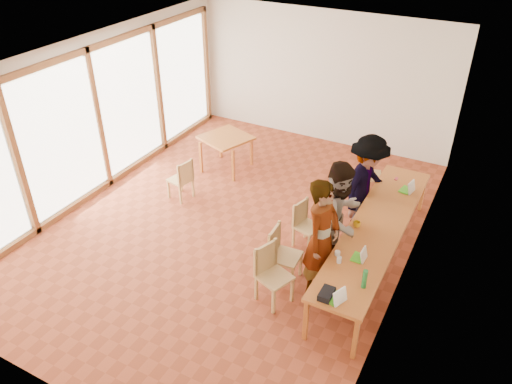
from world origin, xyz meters
TOP-DOWN VIEW (x-y plane):
  - ground at (0.00, 0.00)m, footprint 8.00×8.00m
  - wall_back at (0.00, 4.00)m, footprint 6.00×0.10m
  - wall_front at (0.00, -4.00)m, footprint 6.00×0.10m
  - wall_right at (3.00, 0.00)m, footprint 0.10×8.00m
  - window_wall at (-2.96, 0.00)m, footprint 0.10×8.00m
  - ceiling at (0.00, 0.00)m, footprint 6.00×8.00m
  - communal_table at (2.50, 0.08)m, footprint 0.80×4.00m
  - side_table at (-1.18, 1.70)m, footprint 0.90×0.90m
  - chair_near at (1.38, -1.36)m, footprint 0.56×0.56m
  - chair_mid at (1.32, -0.91)m, footprint 0.45×0.45m
  - chair_far at (1.30, 0.05)m, footprint 0.47×0.47m
  - chair_empty at (1.71, 2.04)m, footprint 0.54×0.54m
  - chair_spare at (-1.28, 0.27)m, footprint 0.46×0.46m
  - person_near at (1.95, -0.87)m, footprint 0.54×0.74m
  - person_mid at (1.99, -0.24)m, footprint 0.93×1.07m
  - person_far at (2.04, 0.93)m, footprint 0.85×1.26m
  - laptop_near at (2.51, -1.73)m, footprint 0.28×0.29m
  - laptop_mid at (2.52, -0.80)m, footprint 0.19×0.23m
  - laptop_far at (2.68, 1.32)m, footprint 0.25×0.27m
  - yellow_mug at (2.22, -0.08)m, footprint 0.12×0.12m
  - green_bottle at (2.73, -1.34)m, footprint 0.07×0.07m
  - clear_glass at (2.28, -1.01)m, footprint 0.07×0.07m
  - condiment_cup at (2.20, -0.87)m, footprint 0.08×0.08m
  - pink_phone at (2.39, 1.64)m, footprint 0.05×0.10m
  - black_pouch at (2.37, -1.73)m, footprint 0.16×0.26m

SIDE VIEW (x-z plane):
  - ground at x=0.00m, z-range 0.00..0.00m
  - chair_far at x=1.30m, z-range 0.28..0.72m
  - chair_spare at x=-1.28m, z-range 0.29..0.73m
  - chair_mid at x=1.32m, z-range 0.32..0.81m
  - chair_near at x=1.38m, z-range 0.32..0.81m
  - chair_empty at x=1.71m, z-range 0.33..0.83m
  - side_table at x=-1.18m, z-range 0.29..1.04m
  - communal_table at x=2.50m, z-range 0.33..1.08m
  - pink_phone at x=2.39m, z-range 0.75..0.76m
  - condiment_cup at x=2.20m, z-range 0.75..0.81m
  - yellow_mug at x=2.22m, z-range 0.75..0.84m
  - clear_glass at x=2.28m, z-range 0.75..0.84m
  - black_pouch at x=2.37m, z-range 0.75..0.84m
  - laptop_mid at x=2.52m, z-range 0.71..0.89m
  - laptop_near at x=2.51m, z-range 0.71..0.91m
  - laptop_far at x=2.68m, z-range 0.70..0.91m
  - green_bottle at x=2.73m, z-range 0.75..1.03m
  - person_far at x=2.04m, z-range 0.00..1.81m
  - person_mid at x=1.99m, z-range 0.00..1.87m
  - person_near at x=1.95m, z-range 0.00..1.89m
  - wall_back at x=0.00m, z-range 0.00..3.00m
  - wall_front at x=0.00m, z-range 0.00..3.00m
  - wall_right at x=3.00m, z-range 0.00..3.00m
  - window_wall at x=-2.96m, z-range 0.00..3.00m
  - ceiling at x=0.00m, z-range 3.00..3.04m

